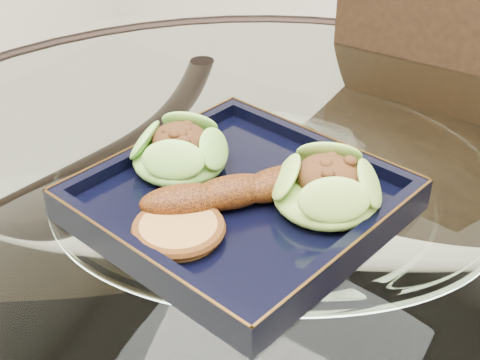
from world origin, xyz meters
The scene contains 7 objects.
dining_table centered at (0.00, 0.00, 0.60)m, with size 1.13×1.13×0.77m.
dining_chair centered at (0.04, 0.34, 0.51)m, with size 0.40×0.40×0.91m.
navy_plate centered at (-0.03, -0.02, 0.77)m, with size 0.27×0.27×0.02m, color black.
lettuce_wrap_left centered at (-0.11, -0.01, 0.80)m, with size 0.10×0.10×0.04m, color #569A2C.
lettuce_wrap_right centered at (0.05, 0.01, 0.80)m, with size 0.10×0.10×0.04m, color #5F932A.
roasted_plantain centered at (-0.03, -0.04, 0.80)m, with size 0.17×0.04×0.03m, color #642C0A.
crumb_patty centered at (-0.04, -0.10, 0.79)m, with size 0.07×0.07×0.01m, color #B7743D.
Camera 1 is at (0.26, -0.48, 1.16)m, focal length 50.00 mm.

